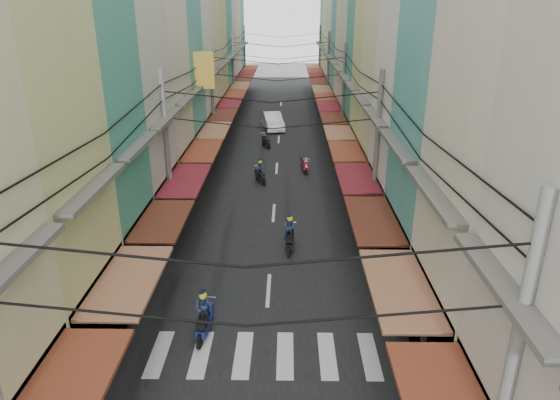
# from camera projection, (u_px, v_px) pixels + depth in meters

# --- Properties ---
(ground) EXTENTS (160.00, 160.00, 0.00)m
(ground) POSITION_uv_depth(u_px,v_px,m) (270.00, 266.00, 22.13)
(ground) COLOR slate
(ground) RESTS_ON ground
(road) EXTENTS (10.00, 80.00, 0.02)m
(road) POSITION_uv_depth(u_px,v_px,m) (278.00, 146.00, 40.71)
(road) COLOR black
(road) RESTS_ON ground
(sidewalk_left) EXTENTS (3.00, 80.00, 0.06)m
(sidewalk_left) POSITION_uv_depth(u_px,v_px,m) (199.00, 145.00, 40.79)
(sidewalk_left) COLOR gray
(sidewalk_left) RESTS_ON ground
(sidewalk_right) EXTENTS (3.00, 80.00, 0.06)m
(sidewalk_right) POSITION_uv_depth(u_px,v_px,m) (358.00, 146.00, 40.61)
(sidewalk_right) COLOR gray
(sidewalk_right) RESTS_ON ground
(crosswalk) EXTENTS (7.55, 2.40, 0.01)m
(crosswalk) POSITION_uv_depth(u_px,v_px,m) (264.00, 355.00, 16.54)
(crosswalk) COLOR silver
(crosswalk) RESTS_ON ground
(building_row_left) EXTENTS (7.80, 67.67, 23.70)m
(building_row_left) POSITION_uv_depth(u_px,v_px,m) (161.00, 20.00, 34.02)
(building_row_left) COLOR silver
(building_row_left) RESTS_ON ground
(building_row_right) EXTENTS (7.80, 68.98, 22.59)m
(building_row_right) POSITION_uv_depth(u_px,v_px,m) (394.00, 26.00, 33.82)
(building_row_right) COLOR teal
(building_row_right) RESTS_ON ground
(utility_poles) EXTENTS (10.20, 66.13, 8.20)m
(utility_poles) POSITION_uv_depth(u_px,v_px,m) (277.00, 71.00, 33.64)
(utility_poles) COLOR gray
(utility_poles) RESTS_ON ground
(white_car) EXTENTS (5.54, 3.00, 1.85)m
(white_car) POSITION_uv_depth(u_px,v_px,m) (273.00, 129.00, 46.10)
(white_car) COLOR silver
(white_car) RESTS_ON ground
(bicycle) EXTENTS (1.68, 0.99, 1.09)m
(bicycle) POSITION_uv_depth(u_px,v_px,m) (438.00, 298.00, 19.77)
(bicycle) COLOR black
(bicycle) RESTS_ON ground
(moving_scooters) EXTENTS (4.46, 26.28, 1.85)m
(moving_scooters) POSITION_uv_depth(u_px,v_px,m) (265.00, 212.00, 26.52)
(moving_scooters) COLOR black
(moving_scooters) RESTS_ON ground
(parked_scooters) EXTENTS (12.97, 12.77, 1.01)m
(parked_scooters) POSITION_uv_depth(u_px,v_px,m) (389.00, 303.00, 18.59)
(parked_scooters) COLOR black
(parked_scooters) RESTS_ON ground
(pedestrians) EXTENTS (12.65, 24.73, 2.15)m
(pedestrians) POSITION_uv_depth(u_px,v_px,m) (171.00, 243.00, 22.03)
(pedestrians) COLOR #261D27
(pedestrians) RESTS_ON ground
(market_umbrella) EXTENTS (2.11, 2.11, 2.22)m
(market_umbrella) POSITION_uv_depth(u_px,v_px,m) (455.00, 283.00, 17.05)
(market_umbrella) COLOR #B2B2B7
(market_umbrella) RESTS_ON ground
(traffic_sign) EXTENTS (0.10, 0.57, 2.61)m
(traffic_sign) POSITION_uv_depth(u_px,v_px,m) (403.00, 283.00, 17.26)
(traffic_sign) COLOR gray
(traffic_sign) RESTS_ON ground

